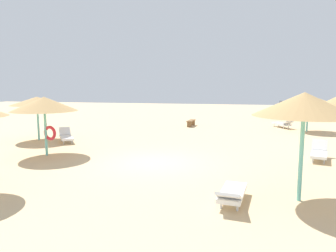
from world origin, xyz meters
The scene contains 11 objects.
ground_plane centered at (0.00, 0.00, 0.00)m, with size 80.00×80.00×0.00m, color #D1B284.
parasol_0 centered at (5.24, -3.36, 2.80)m, with size 2.83×2.83×3.14m.
parasol_1 centered at (-8.22, 3.91, 2.35)m, with size 3.11×3.11×2.61m.
parasol_2 centered at (8.48, 10.93, 2.34)m, with size 2.87×2.87×2.59m.
parasol_5 centered at (-5.34, 0.34, 2.42)m, with size 3.04×3.04×2.78m.
lounger_0 centered at (3.34, -4.01, 0.31)m, with size 0.90×1.99×0.62m.
lounger_1 centered at (-6.23, 3.63, 0.32)m, with size 1.62×1.88×0.78m.
lounger_2 centered at (7.04, 12.54, 0.31)m, with size 1.43×2.00×0.63m.
lounger_3 centered at (7.11, 2.08, 0.33)m, with size 1.10×1.95×0.80m.
bench_0 centered at (-0.01, 11.94, 0.35)m, with size 0.55×1.53×0.49m.
parked_car centered at (8.89, 19.32, 0.82)m, with size 4.05×2.09×1.72m.
Camera 1 is at (3.32, -12.61, 3.36)m, focal length 33.17 mm.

